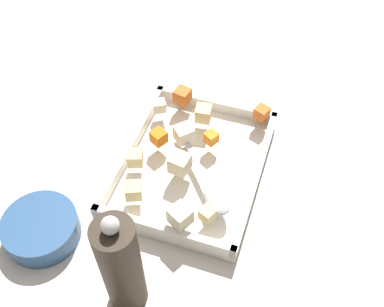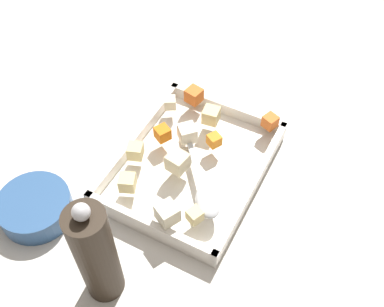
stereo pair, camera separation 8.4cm
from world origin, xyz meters
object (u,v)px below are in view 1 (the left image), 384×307
Objects in this scene: serving_spoon at (214,193)px; pepper_mill at (121,267)px; baking_dish at (192,166)px; small_prep_bowl at (41,229)px.

serving_spoon is 0.81× the size of pepper_mill.
baking_dish is 1.40× the size of pepper_mill.
serving_spoon is at bearing 118.52° from small_prep_bowl.
serving_spoon is at bearing 157.95° from pepper_mill.
serving_spoon is (0.07, 0.06, 0.04)m from baking_dish.
small_prep_bowl is (0.21, -0.20, 0.01)m from baking_dish.
baking_dish is 0.29m from small_prep_bowl.
pepper_mill is at bearing -3.40° from baking_dish.
pepper_mill is 0.21m from small_prep_bowl.
serving_spoon is 0.22m from pepper_mill.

